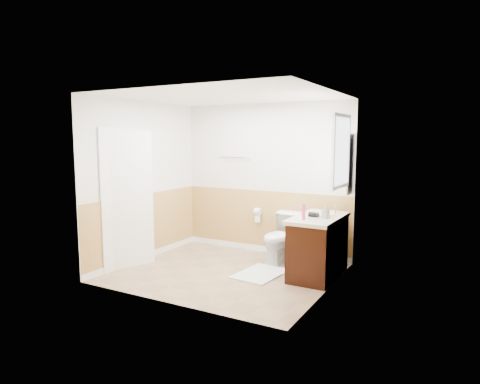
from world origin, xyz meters
The scene contains 32 objects.
floor centered at (0.00, 0.00, 0.00)m, with size 3.00×3.00×0.00m, color #8C7051.
ceiling centered at (0.00, 0.00, 2.50)m, with size 3.00×3.00×0.00m, color white.
wall_back centered at (0.00, 1.30, 1.25)m, with size 3.00×3.00×0.00m, color silver.
wall_front centered at (0.00, -1.30, 1.25)m, with size 3.00×3.00×0.00m, color silver.
wall_left centered at (-1.50, 0.00, 1.25)m, with size 3.00×3.00×0.00m, color silver.
wall_right centered at (1.50, 0.00, 1.25)m, with size 3.00×3.00×0.00m, color silver.
wainscot_back centered at (0.00, 1.29, 0.50)m, with size 3.00×3.00×0.00m, color tan.
wainscot_front centered at (0.00, -1.29, 0.50)m, with size 3.00×3.00×0.00m, color tan.
wainscot_left centered at (-1.49, 0.00, 0.50)m, with size 2.60×2.60×0.00m, color tan.
wainscot_right centered at (1.49, 0.00, 0.50)m, with size 2.60×2.60×0.00m, color tan.
toilet centered at (0.48, 0.88, 0.38)m, with size 0.43×0.75×0.76m, color white.
bath_mat centered at (0.48, 0.16, 0.01)m, with size 0.55×0.80×0.02m, color silver.
vanity_cabinet centered at (1.21, 0.50, 0.40)m, with size 0.55×1.10×0.80m, color black.
vanity_knob_left centered at (0.91, 0.40, 0.55)m, with size 0.03×0.03×0.03m, color silver.
vanity_knob_right centered at (0.91, 0.60, 0.55)m, with size 0.03×0.03×0.03m, color silver.
countertop centered at (1.20, 0.50, 0.83)m, with size 0.60×1.15×0.05m, color beige.
sink_basin centered at (1.21, 0.65, 0.86)m, with size 0.36×0.36×0.02m, color white.
faucet centered at (1.39, 0.65, 0.92)m, with size 0.02×0.02×0.14m, color silver.
lotion_bottle centered at (1.11, 0.16, 0.96)m, with size 0.05×0.05×0.22m, color #CA3471.
soap_dispenser centered at (1.33, 0.41, 0.94)m, with size 0.08×0.08×0.18m, color gray.
hair_dryer_body centered at (1.16, 0.42, 0.89)m, with size 0.07×0.07×0.14m, color black.
hair_dryer_handle centered at (1.13, 0.43, 0.86)m, with size 0.03×0.03×0.07m, color black.
mirror_panel centered at (1.48, 1.10, 1.55)m, with size 0.02×0.35×0.90m, color silver.
window_frame centered at (1.47, 0.59, 1.75)m, with size 0.04×0.80×1.00m, color white.
window_glass centered at (1.49, 0.59, 1.75)m, with size 0.01×0.70×0.90m, color white.
door centered at (-1.40, -0.45, 1.02)m, with size 0.05×0.80×2.04m, color white.
door_frame centered at (-1.48, -0.45, 1.03)m, with size 0.02×0.92×2.10m, color white.
door_knob centered at (-1.34, -0.12, 0.95)m, with size 0.06×0.06×0.06m, color silver.
towel_bar centered at (-0.55, 1.25, 1.60)m, with size 0.02×0.02×0.62m, color silver.
tp_holder_bar centered at (-0.10, 1.23, 0.70)m, with size 0.02×0.02×0.14m, color silver.
tp_roll centered at (-0.10, 1.23, 0.70)m, with size 0.11×0.11×0.10m, color white.
tp_sheet centered at (-0.10, 1.23, 0.59)m, with size 0.10×0.01×0.16m, color white.
Camera 1 is at (3.02, -5.04, 1.92)m, focal length 31.48 mm.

